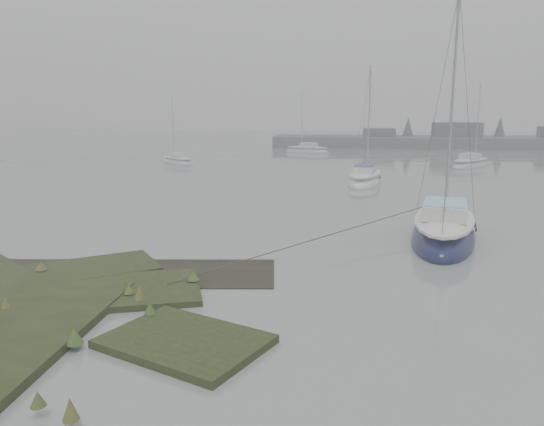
{
  "coord_description": "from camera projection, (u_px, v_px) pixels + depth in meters",
  "views": [
    {
      "loc": [
        3.71,
        -11.4,
        5.32
      ],
      "look_at": [
        1.76,
        5.99,
        1.8
      ],
      "focal_mm": 35.0,
      "sensor_mm": 36.0,
      "label": 1
    }
  ],
  "objects": [
    {
      "name": "sailboat_far_c",
      "position": [
        307.0,
        151.0,
        62.1
      ],
      "size": [
        5.75,
        3.68,
        7.72
      ],
      "rotation": [
        0.0,
        0.0,
        1.2
      ],
      "color": "#ABB0B4",
      "rests_on": "ground"
    },
    {
      "name": "sailboat_main",
      "position": [
        444.0,
        232.0,
        21.44
      ],
      "size": [
        4.05,
        7.88,
        10.61
      ],
      "rotation": [
        0.0,
        0.0,
        -0.22
      ],
      "color": "#0F1436",
      "rests_on": "ground"
    },
    {
      "name": "sailboat_far_b",
      "position": [
        471.0,
        164.0,
        47.43
      ],
      "size": [
        5.08,
        5.53,
        8.0
      ],
      "rotation": [
        0.0,
        0.0,
        -0.7
      ],
      "color": "#A0A4AA",
      "rests_on": "ground"
    },
    {
      "name": "sailboat_white",
      "position": [
        365.0,
        180.0,
        37.08
      ],
      "size": [
        3.32,
        6.52,
        8.78
      ],
      "rotation": [
        0.0,
        0.0,
        -0.21
      ],
      "color": "silver",
      "rests_on": "ground"
    },
    {
      "name": "sailboat_far_a",
      "position": [
        178.0,
        162.0,
        50.19
      ],
      "size": [
        4.59,
        4.5,
        6.83
      ],
      "rotation": [
        0.0,
        0.0,
        0.81
      ],
      "color": "#A6ABB0",
      "rests_on": "ground"
    },
    {
      "name": "far_shoreline",
      "position": [
        508.0,
        141.0,
        69.78
      ],
      "size": [
        60.0,
        8.0,
        4.15
      ],
      "color": "#4C4F51",
      "rests_on": "ground"
    },
    {
      "name": "ground",
      "position": [
        284.0,
        175.0,
        41.79
      ],
      "size": [
        160.0,
        160.0,
        0.0
      ],
      "primitive_type": "plane",
      "color": "slate",
      "rests_on": "ground"
    }
  ]
}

